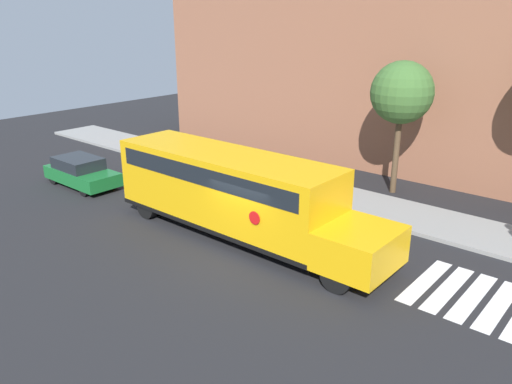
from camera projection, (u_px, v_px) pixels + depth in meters
The scene contains 7 objects.
ground_plane at pixel (248, 252), 17.06m from camera, with size 60.00×60.00×0.00m, color black.
sidewalk_strip at pixel (347, 200), 21.71m from camera, with size 44.00×3.00×0.15m.
building_backdrop at pixel (419, 84), 24.93m from camera, with size 32.00×4.00×8.85m.
crosswalk_stripes at pixel (511, 310), 13.69m from camera, with size 5.40×3.20×0.01m.
school_bus at pixel (234, 190), 17.88m from camera, with size 11.12×2.57×3.03m.
parked_car at pixel (81, 172), 23.55m from camera, with size 4.02×1.73×1.35m.
tree_far_sidewalk at pixel (402, 93), 21.39m from camera, with size 2.70×2.70×5.89m.
Camera 1 is at (10.17, -11.56, 7.63)m, focal length 35.00 mm.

